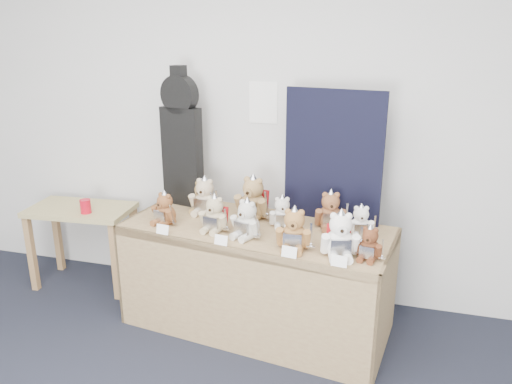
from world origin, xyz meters
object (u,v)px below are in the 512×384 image
(teddy_back_left, at_px, (205,198))
(teddy_back_far_left, at_px, (202,198))
(display_table, at_px, (252,253))
(teddy_back_end, at_px, (361,222))
(teddy_front_left, at_px, (215,215))
(teddy_front_end, at_px, (369,245))
(teddy_back_centre_right, at_px, (282,213))
(teddy_front_far_left, at_px, (165,210))
(teddy_front_far_right, at_px, (340,237))
(teddy_back_right, at_px, (330,212))
(side_table, at_px, (82,222))
(teddy_front_right, at_px, (294,231))
(red_cup, at_px, (86,206))
(guitar_case, at_px, (182,139))
(teddy_back_centre_left, at_px, (253,200))
(teddy_front_centre, at_px, (247,221))

(teddy_back_left, distance_m, teddy_back_far_left, 0.05)
(display_table, height_order, teddy_back_far_left, teddy_back_far_left)
(display_table, relative_size, teddy_back_end, 8.14)
(teddy_front_left, bearing_deg, teddy_back_end, 19.10)
(teddy_front_end, distance_m, teddy_back_end, 0.34)
(teddy_back_centre_right, bearing_deg, teddy_front_end, -46.47)
(teddy_front_far_left, relative_size, teddy_front_far_right, 0.81)
(teddy_front_end, height_order, teddy_back_right, teddy_back_right)
(side_table, height_order, teddy_back_far_left, teddy_back_far_left)
(teddy_front_right, bearing_deg, teddy_front_far_right, -8.51)
(red_cup, bearing_deg, teddy_back_end, -2.13)
(teddy_front_left, relative_size, teddy_back_centre_right, 1.14)
(teddy_front_left, bearing_deg, guitar_case, 141.57)
(teddy_back_left, relative_size, teddy_back_end, 1.29)
(guitar_case, height_order, red_cup, guitar_case)
(guitar_case, relative_size, teddy_back_left, 3.45)
(teddy_front_end, bearing_deg, teddy_front_far_right, -165.82)
(red_cup, relative_size, teddy_back_centre_left, 0.31)
(teddy_back_right, bearing_deg, guitar_case, 157.77)
(teddy_front_left, bearing_deg, display_table, 22.68)
(teddy_front_far_left, relative_size, teddy_back_far_left, 0.96)
(teddy_back_right, distance_m, teddy_back_far_left, 0.93)
(red_cup, bearing_deg, guitar_case, 14.54)
(teddy_front_centre, xyz_separation_m, teddy_back_end, (0.69, 0.21, -0.02))
(teddy_front_centre, height_order, teddy_back_centre_left, teddy_back_centre_left)
(teddy_back_centre_left, distance_m, teddy_back_far_left, 0.39)
(side_table, relative_size, teddy_front_right, 2.84)
(teddy_front_centre, distance_m, teddy_back_end, 0.72)
(side_table, distance_m, teddy_back_far_left, 1.09)
(teddy_front_left, height_order, teddy_front_end, teddy_front_left)
(red_cup, height_order, teddy_back_centre_right, teddy_back_centre_right)
(side_table, bearing_deg, teddy_back_centre_right, -9.48)
(guitar_case, relative_size, teddy_back_right, 3.61)
(side_table, height_order, teddy_front_right, teddy_front_right)
(teddy_back_right, bearing_deg, teddy_back_far_left, 163.13)
(teddy_front_right, distance_m, teddy_front_far_right, 0.28)
(guitar_case, xyz_separation_m, teddy_back_centre_left, (0.58, -0.15, -0.36))
(guitar_case, height_order, teddy_back_centre_left, guitar_case)
(side_table, bearing_deg, teddy_front_left, -19.47)
(teddy_front_centre, relative_size, teddy_front_right, 0.96)
(guitar_case, distance_m, red_cup, 0.92)
(teddy_front_far_left, bearing_deg, teddy_back_end, 26.06)
(display_table, distance_m, teddy_front_right, 0.47)
(teddy_front_far_right, bearing_deg, red_cup, 155.63)
(teddy_front_far_left, distance_m, teddy_back_right, 1.11)
(teddy_back_centre_right, relative_size, teddy_back_right, 0.84)
(teddy_front_right, bearing_deg, teddy_back_far_left, 145.79)
(teddy_back_left, bearing_deg, teddy_back_right, 0.84)
(display_table, height_order, teddy_back_centre_right, teddy_back_centre_right)
(teddy_back_right, bearing_deg, teddy_back_left, 164.93)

